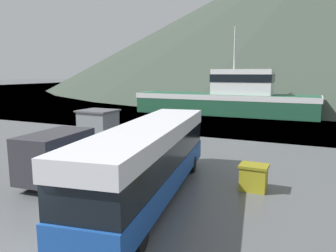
% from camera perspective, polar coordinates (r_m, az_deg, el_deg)
% --- Properties ---
extents(water_surface, '(240.00, 240.00, 0.00)m').
position_cam_1_polar(water_surface, '(146.59, 21.82, 6.55)').
color(water_surface, slate).
rests_on(water_surface, ground).
extents(tour_bus, '(4.38, 12.37, 3.27)m').
position_cam_1_polar(tour_bus, '(14.28, -3.16, -5.45)').
color(tour_bus, '#194799').
rests_on(tour_bus, ground).
extents(delivery_van, '(2.60, 5.77, 2.57)m').
position_cam_1_polar(delivery_van, '(17.56, -17.84, -4.75)').
color(delivery_van, '#2D2D33').
rests_on(delivery_van, ground).
extents(fishing_boat, '(23.54, 5.38, 11.17)m').
position_cam_1_polar(fishing_boat, '(43.51, 10.37, 4.83)').
color(fishing_boat, '#1E5138').
rests_on(fishing_boat, water_surface).
extents(storage_bin, '(1.30, 1.05, 1.23)m').
position_cam_1_polar(storage_bin, '(16.01, 14.68, -8.63)').
color(storage_bin, olive).
rests_on(storage_bin, ground).
extents(dock_kiosk, '(2.81, 2.50, 2.51)m').
position_cam_1_polar(dock_kiosk, '(26.91, -12.04, 0.12)').
color(dock_kiosk, slate).
rests_on(dock_kiosk, ground).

